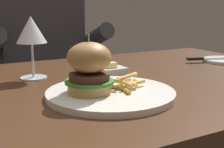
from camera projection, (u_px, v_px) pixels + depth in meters
name	position (u px, v px, depth m)	size (l,w,h in m)	color
dining_table	(98.00, 114.00, 0.85)	(1.37, 0.79, 0.74)	#472B19
main_plate	(111.00, 94.00, 0.70)	(0.29, 0.29, 0.01)	white
burger_sandwich	(89.00, 68.00, 0.67)	(0.11, 0.11, 0.13)	tan
fries_pile	(125.00, 83.00, 0.72)	(0.10, 0.10, 0.03)	#E0B251
wine_glass	(31.00, 32.00, 0.85)	(0.08, 0.08, 0.17)	silver
bread_plate	(224.00, 60.00, 1.13)	(0.15, 0.15, 0.01)	white
table_knife	(211.00, 58.00, 1.12)	(0.22, 0.08, 0.01)	silver
butter_dish	(111.00, 70.00, 0.92)	(0.09, 0.06, 0.04)	white
diner_person	(43.00, 87.00, 1.46)	(0.51, 0.36, 1.18)	#282833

